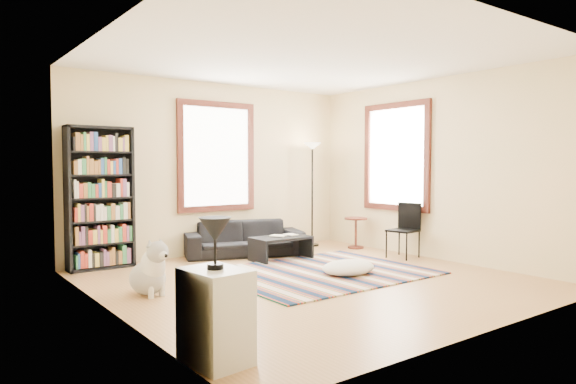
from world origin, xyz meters
TOP-DOWN VIEW (x-y plane):
  - floor at (0.00, 0.00)m, footprint 5.00×5.00m
  - ceiling at (0.00, 0.00)m, footprint 5.00×5.00m
  - wall_back at (0.00, 2.55)m, footprint 5.00×0.10m
  - wall_front at (0.00, -2.55)m, footprint 5.00×0.10m
  - wall_left at (-2.55, 0.00)m, footprint 0.10×5.00m
  - wall_right at (2.55, 0.00)m, footprint 0.10×5.00m
  - window_back at (0.00, 2.47)m, footprint 1.20×0.06m
  - window_right at (2.47, 0.80)m, footprint 0.06×1.20m
  - rug at (0.38, 0.27)m, footprint 2.74×2.20m
  - sofa at (0.25, 2.05)m, footprint 2.03×1.32m
  - bookshelf at (-1.93, 2.32)m, footprint 0.90×0.30m
  - coffee_table at (0.50, 1.35)m, footprint 0.97×0.63m
  - book_a at (0.40, 1.35)m, footprint 0.28×0.26m
  - book_b at (0.65, 1.40)m, footprint 0.16×0.22m
  - floor_cushion at (0.59, -0.05)m, footprint 0.94×0.84m
  - floor_lamp at (1.77, 2.15)m, footprint 0.31×0.31m
  - side_table at (2.20, 1.47)m, footprint 0.48×0.48m
  - folding_chair at (2.15, 0.36)m, footprint 0.48×0.47m
  - white_cabinet at (-2.30, -1.71)m, footprint 0.43×0.54m
  - table_lamp at (-2.30, -1.71)m, footprint 0.25×0.25m
  - dog at (-1.95, 0.54)m, footprint 0.54×0.69m

SIDE VIEW (x-z plane):
  - floor at x=0.00m, z-range -0.10..0.00m
  - rug at x=0.38m, z-range 0.00..0.02m
  - floor_cushion at x=0.59m, z-range 0.00..0.19m
  - coffee_table at x=0.50m, z-range 0.00..0.36m
  - side_table at x=2.20m, z-range 0.00..0.54m
  - sofa at x=0.25m, z-range 0.00..0.55m
  - dog at x=-1.95m, z-range 0.00..0.62m
  - white_cabinet at x=-2.30m, z-range 0.00..0.70m
  - book_b at x=0.65m, z-range 0.36..0.38m
  - book_a at x=0.40m, z-range 0.36..0.38m
  - folding_chair at x=2.15m, z-range 0.00..0.86m
  - table_lamp at x=-2.30m, z-range 0.70..1.08m
  - floor_lamp at x=1.77m, z-range 0.00..1.86m
  - bookshelf at x=-1.93m, z-range 0.00..2.00m
  - wall_back at x=0.00m, z-range 0.00..2.80m
  - wall_front at x=0.00m, z-range 0.00..2.80m
  - wall_left at x=-2.55m, z-range 0.00..2.80m
  - wall_right at x=2.55m, z-range 0.00..2.80m
  - window_back at x=0.00m, z-range 0.80..2.40m
  - window_right at x=2.47m, z-range 0.80..2.40m
  - ceiling at x=0.00m, z-range 2.80..2.90m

